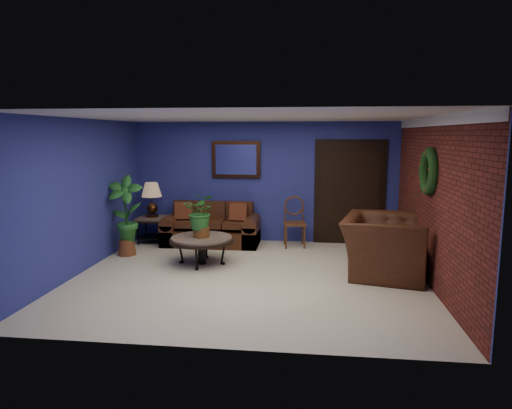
# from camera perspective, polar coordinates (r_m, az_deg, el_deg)

# --- Properties ---
(floor) EXTENTS (5.50, 5.50, 0.00)m
(floor) POSITION_cam_1_polar(r_m,az_deg,el_deg) (7.36, -0.89, -8.97)
(floor) COLOR beige
(floor) RESTS_ON ground
(wall_back) EXTENTS (5.50, 0.04, 2.50)m
(wall_back) POSITION_cam_1_polar(r_m,az_deg,el_deg) (9.54, 1.10, 2.81)
(wall_back) COLOR navy
(wall_back) RESTS_ON ground
(wall_left) EXTENTS (0.04, 5.00, 2.50)m
(wall_left) POSITION_cam_1_polar(r_m,az_deg,el_deg) (7.93, -21.02, 1.00)
(wall_left) COLOR navy
(wall_left) RESTS_ON ground
(wall_right_brick) EXTENTS (0.04, 5.00, 2.50)m
(wall_right_brick) POSITION_cam_1_polar(r_m,az_deg,el_deg) (7.25, 21.19, 0.30)
(wall_right_brick) COLOR maroon
(wall_right_brick) RESTS_ON ground
(ceiling) EXTENTS (5.50, 5.00, 0.02)m
(ceiling) POSITION_cam_1_polar(r_m,az_deg,el_deg) (7.01, -0.93, 10.88)
(ceiling) COLOR silver
(ceiling) RESTS_ON wall_back
(crown_molding) EXTENTS (0.03, 5.00, 0.14)m
(crown_molding) POSITION_cam_1_polar(r_m,az_deg,el_deg) (7.17, 21.48, 9.67)
(crown_molding) COLOR white
(crown_molding) RESTS_ON wall_right_brick
(wall_mirror) EXTENTS (1.02, 0.06, 0.77)m
(wall_mirror) POSITION_cam_1_polar(r_m,az_deg,el_deg) (9.54, -2.51, 5.63)
(wall_mirror) COLOR #402210
(wall_mirror) RESTS_ON wall_back
(closet_door) EXTENTS (1.44, 0.06, 2.18)m
(closet_door) POSITION_cam_1_polar(r_m,az_deg,el_deg) (9.52, 11.62, 1.41)
(closet_door) COLOR black
(closet_door) RESTS_ON wall_back
(wreath) EXTENTS (0.16, 0.72, 0.72)m
(wreath) POSITION_cam_1_polar(r_m,az_deg,el_deg) (7.23, 20.83, 3.90)
(wreath) COLOR black
(wreath) RESTS_ON wall_right_brick
(sofa) EXTENTS (1.94, 0.84, 0.87)m
(sofa) POSITION_cam_1_polar(r_m,az_deg,el_deg) (9.44, -5.52, -3.22)
(sofa) COLOR #462614
(sofa) RESTS_ON ground
(coffee_table) EXTENTS (1.12, 1.12, 0.48)m
(coffee_table) POSITION_cam_1_polar(r_m,az_deg,el_deg) (7.99, -6.81, -4.46)
(coffee_table) COLOR #524D48
(coffee_table) RESTS_ON ground
(end_table) EXTENTS (0.60, 0.60, 0.54)m
(end_table) POSITION_cam_1_polar(r_m,az_deg,el_deg) (9.73, -12.79, -2.26)
(end_table) COLOR #524D48
(end_table) RESTS_ON ground
(table_lamp) EXTENTS (0.42, 0.42, 0.69)m
(table_lamp) POSITION_cam_1_polar(r_m,az_deg,el_deg) (9.64, -12.91, 1.10)
(table_lamp) COLOR #402210
(table_lamp) RESTS_ON end_table
(side_chair) EXTENTS (0.48, 0.48, 1.01)m
(side_chair) POSITION_cam_1_polar(r_m,az_deg,el_deg) (9.23, 4.81, -1.71)
(side_chair) COLOR #563018
(side_chair) RESTS_ON ground
(armchair) EXTENTS (1.56, 1.70, 0.94)m
(armchair) POSITION_cam_1_polar(r_m,az_deg,el_deg) (7.64, 15.77, -4.98)
(armchair) COLOR #462614
(armchair) RESTS_ON ground
(coffee_plant) EXTENTS (0.58, 0.50, 0.76)m
(coffee_plant) POSITION_cam_1_polar(r_m,az_deg,el_deg) (7.90, -6.88, -1.07)
(coffee_plant) COLOR brown
(coffee_plant) RESTS_ON coffee_table
(floor_plant) EXTENTS (0.42, 0.36, 0.86)m
(floor_plant) POSITION_cam_1_polar(r_m,az_deg,el_deg) (8.95, 15.73, -3.12)
(floor_plant) COLOR brown
(floor_plant) RESTS_ON ground
(tall_plant) EXTENTS (0.70, 0.52, 1.50)m
(tall_plant) POSITION_cam_1_polar(r_m,az_deg,el_deg) (8.78, -16.02, -0.95)
(tall_plant) COLOR brown
(tall_plant) RESTS_ON ground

